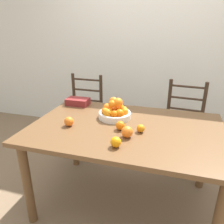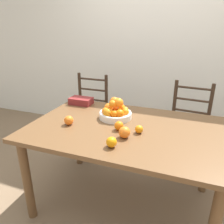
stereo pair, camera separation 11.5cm
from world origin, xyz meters
The scene contains 12 objects.
ground_plane centered at (0.00, 0.00, 0.00)m, with size 12.00×12.00×0.00m, color #7F664C.
wall_back centered at (0.00, 1.57, 1.30)m, with size 8.00×0.06×2.60m.
dining_table centered at (0.00, 0.00, 0.67)m, with size 1.52×1.00×0.77m.
fruit_bowl centered at (-0.14, 0.15, 0.82)m, with size 0.28×0.28×0.18m.
orange_loose_0 centered at (0.01, -0.33, 0.80)m, with size 0.07×0.07×0.07m.
orange_loose_1 centered at (-0.44, -0.12, 0.80)m, with size 0.08×0.08×0.08m.
orange_loose_2 centered at (0.13, -0.07, 0.80)m, with size 0.06×0.06×0.06m.
orange_loose_3 centered at (-0.03, -0.07, 0.80)m, with size 0.07×0.07×0.07m.
orange_loose_4 centered at (0.05, -0.18, 0.81)m, with size 0.08×0.08×0.08m.
chair_left centered at (-0.74, 0.83, 0.47)m, with size 0.42×0.40×0.95m.
chair_right centered at (0.47, 0.83, 0.47)m, with size 0.45×0.44×0.95m.
book_stack centered at (-0.59, 0.37, 0.80)m, with size 0.22×0.14×0.07m.
Camera 2 is at (0.45, -1.51, 1.51)m, focal length 35.00 mm.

